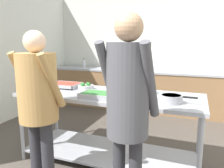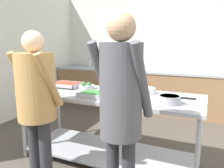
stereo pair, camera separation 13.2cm
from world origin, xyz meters
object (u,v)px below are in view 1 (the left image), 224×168
object	(u,v)px
guest_serving_right	(38,95)
plate_stack	(146,90)
broccoli_bowl	(86,87)
sauce_pan	(171,99)
serving_tray_roast	(102,96)
guest_serving_left	(128,100)
water_bottle	(84,63)
serving_tray_vegetables	(65,85)

from	to	relation	value
guest_serving_right	plate_stack	bearing A→B (deg)	45.52
broccoli_bowl	sauce_pan	bearing A→B (deg)	-13.18
serving_tray_roast	guest_serving_left	size ratio (longest dim) A/B	0.29
guest_serving_left	guest_serving_right	bearing A→B (deg)	171.63
serving_tray_roast	sauce_pan	bearing A→B (deg)	4.79
plate_stack	guest_serving_right	world-z (taller)	guest_serving_right
serving_tray_roast	sauce_pan	xyz separation A→B (m)	(0.74, 0.06, 0.02)
serving_tray_roast	plate_stack	world-z (taller)	plate_stack
sauce_pan	water_bottle	world-z (taller)	water_bottle
serving_tray_roast	guest_serving_right	bearing A→B (deg)	-133.89
sauce_pan	guest_serving_right	xyz separation A→B (m)	(-1.21, -0.55, 0.05)
serving_tray_vegetables	broccoli_bowl	size ratio (longest dim) A/B	2.05
broccoli_bowl	serving_tray_roast	bearing A→B (deg)	-40.48
sauce_pan	guest_serving_left	size ratio (longest dim) A/B	0.21
serving_tray_roast	guest_serving_left	bearing A→B (deg)	-52.24
sauce_pan	guest_serving_right	size ratio (longest dim) A/B	0.23
serving_tray_roast	plate_stack	bearing A→B (deg)	44.80
guest_serving_right	serving_tray_roast	bearing A→B (deg)	46.11
plate_stack	guest_serving_left	bearing A→B (deg)	-84.98
serving_tray_roast	guest_serving_left	xyz separation A→B (m)	(0.49, -0.63, 0.15)
water_bottle	guest_serving_left	bearing A→B (deg)	-56.61
plate_stack	water_bottle	distance (m)	3.01
broccoli_bowl	guest_serving_right	distance (m)	0.82
broccoli_bowl	serving_tray_roast	world-z (taller)	broccoli_bowl
plate_stack	guest_serving_left	world-z (taller)	guest_serving_left
serving_tray_roast	plate_stack	size ratio (longest dim) A/B	1.97
sauce_pan	guest_serving_left	distance (m)	0.75
broccoli_bowl	serving_tray_roast	xyz separation A→B (m)	(0.38, -0.32, -0.01)
broccoli_bowl	guest_serving_left	bearing A→B (deg)	-47.72
serving_tray_vegetables	guest_serving_right	distance (m)	0.90
plate_stack	broccoli_bowl	bearing A→B (deg)	-174.69
guest_serving_right	water_bottle	world-z (taller)	guest_serving_right
broccoli_bowl	serving_tray_roast	size ratio (longest dim) A/B	0.42
serving_tray_vegetables	sauce_pan	xyz separation A→B (m)	(1.46, -0.31, 0.02)
serving_tray_roast	water_bottle	world-z (taller)	water_bottle
guest_serving_left	guest_serving_right	xyz separation A→B (m)	(-0.96, 0.14, -0.08)
guest_serving_left	guest_serving_right	distance (m)	0.97
guest_serving_right	sauce_pan	bearing A→B (deg)	24.52
guest_serving_left	water_bottle	distance (m)	3.88
serving_tray_vegetables	plate_stack	distance (m)	1.12
serving_tray_vegetables	plate_stack	size ratio (longest dim) A/B	1.71
broccoli_bowl	guest_serving_right	size ratio (longest dim) A/B	0.13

